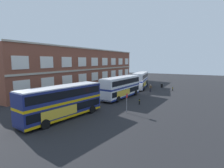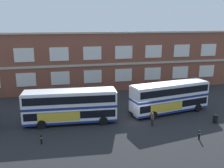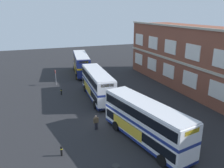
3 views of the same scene
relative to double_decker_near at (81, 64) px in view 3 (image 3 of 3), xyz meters
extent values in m
plane|color=#232326|center=(22.74, -0.30, -2.15)|extent=(120.00, 120.00, 0.00)
cube|color=#B2A893|center=(24.57, 11.62, 2.66)|extent=(49.09, 0.16, 0.36)
cube|color=silver|center=(2.76, 11.64, 0.66)|extent=(3.05, 0.12, 2.20)
cube|color=silver|center=(8.21, 11.64, 0.66)|extent=(3.05, 0.12, 2.20)
cube|color=silver|center=(13.66, 11.64, 0.66)|extent=(3.05, 0.12, 2.20)
cube|color=silver|center=(19.12, 11.64, 0.66)|extent=(3.05, 0.12, 2.20)
cube|color=silver|center=(24.57, 11.64, 0.66)|extent=(3.05, 0.12, 2.20)
cube|color=silver|center=(2.76, 11.64, 4.66)|extent=(3.05, 0.12, 2.20)
cube|color=silver|center=(8.21, 11.64, 4.66)|extent=(3.05, 0.12, 2.20)
cube|color=silver|center=(13.66, 11.64, 4.66)|extent=(3.05, 0.12, 2.20)
cube|color=silver|center=(19.12, 11.64, 4.66)|extent=(3.05, 0.12, 2.20)
cube|color=silver|center=(24.57, 11.64, 4.66)|extent=(3.05, 0.12, 2.20)
cube|color=navy|center=(0.00, 0.00, -0.92)|extent=(11.26, 4.19, 1.75)
cube|color=black|center=(0.00, 0.00, -0.71)|extent=(10.83, 4.17, 0.90)
cube|color=gold|center=(0.00, 0.00, 0.10)|extent=(11.26, 4.19, 0.30)
cube|color=navy|center=(0.00, 0.00, 1.03)|extent=(11.26, 4.19, 1.55)
cube|color=black|center=(0.00, 0.00, 1.10)|extent=(10.83, 4.17, 0.90)
cube|color=gold|center=(0.00, 0.00, -1.66)|extent=(11.26, 4.21, 0.28)
cube|color=silver|center=(0.00, 0.00, 1.86)|extent=(11.03, 4.06, 0.12)
cube|color=gold|center=(-1.50, -1.07, -0.84)|extent=(4.79, 0.77, 1.10)
cube|color=yellow|center=(5.40, -0.83, 1.45)|extent=(0.31, 1.65, 0.40)
cylinder|color=black|center=(3.61, -1.84, -1.63)|extent=(1.08, 0.47, 1.04)
cylinder|color=black|center=(4.00, 0.68, -1.63)|extent=(1.08, 0.47, 1.04)
cylinder|color=black|center=(-3.46, -0.76, -1.63)|extent=(1.08, 0.47, 1.04)
cylinder|color=black|center=(-3.07, 1.76, -1.63)|extent=(1.08, 0.47, 1.04)
cube|color=silver|center=(14.45, -1.13, -0.92)|extent=(11.16, 3.34, 1.75)
cube|color=black|center=(14.45, -1.13, -0.71)|extent=(10.72, 3.35, 0.90)
cube|color=navy|center=(14.45, -1.13, 0.10)|extent=(11.16, 3.34, 0.30)
cube|color=silver|center=(14.45, -1.13, 1.03)|extent=(11.16, 3.34, 1.55)
cube|color=black|center=(14.45, -1.13, 1.10)|extent=(10.72, 3.35, 0.90)
cube|color=navy|center=(14.45, -1.13, -1.66)|extent=(11.16, 3.36, 0.28)
cube|color=silver|center=(14.45, -1.13, 1.86)|extent=(10.93, 3.23, 0.12)
cube|color=gold|center=(13.04, -2.32, -0.84)|extent=(4.83, 0.38, 1.10)
cube|color=yellow|center=(19.90, -1.52, 1.45)|extent=(0.18, 1.66, 0.40)
cylinder|color=black|center=(18.20, -2.68, -1.63)|extent=(1.06, 0.39, 1.04)
cylinder|color=black|center=(18.38, -0.13, -1.63)|extent=(1.06, 0.39, 1.04)
cylinder|color=black|center=(11.06, -2.16, -1.63)|extent=(1.06, 0.39, 1.04)
cylinder|color=black|center=(11.25, 0.39, -1.63)|extent=(1.06, 0.39, 1.04)
cube|color=silver|center=(27.69, -0.41, -0.92)|extent=(11.28, 4.53, 1.75)
cube|color=black|center=(27.69, -0.41, -0.71)|extent=(10.86, 4.49, 0.90)
cube|color=navy|center=(27.69, -0.41, 0.10)|extent=(11.28, 4.53, 0.30)
cube|color=silver|center=(27.69, -0.41, 1.03)|extent=(11.28, 4.53, 1.55)
cube|color=black|center=(27.69, -0.41, 1.10)|extent=(10.86, 4.49, 0.90)
cube|color=navy|center=(27.69, -0.41, -1.66)|extent=(11.28, 4.55, 0.28)
cube|color=silver|center=(27.69, -0.41, 1.86)|extent=(11.05, 4.39, 0.12)
cube|color=gold|center=(26.63, -1.92, -0.84)|extent=(4.76, 0.92, 1.10)
cube|color=yellow|center=(33.07, 0.59, 1.45)|extent=(0.36, 1.64, 0.40)
cylinder|color=black|center=(31.71, -0.96, -1.63)|extent=(1.08, 0.51, 1.04)
cylinder|color=black|center=(31.24, 1.55, -1.63)|extent=(1.08, 0.51, 1.04)
cylinder|color=black|center=(24.68, -2.27, -1.63)|extent=(1.08, 0.51, 1.04)
cylinder|color=black|center=(24.21, 0.23, -1.63)|extent=(1.08, 0.51, 1.04)
cylinder|color=black|center=(23.76, -4.33, -1.72)|extent=(0.18, 0.18, 0.85)
cylinder|color=black|center=(23.73, -4.13, -1.72)|extent=(0.18, 0.18, 0.85)
cube|color=brown|center=(23.74, -4.23, -1.00)|extent=(0.29, 0.43, 0.60)
cylinder|color=brown|center=(23.78, -4.49, -1.03)|extent=(0.12, 0.12, 0.57)
cylinder|color=brown|center=(23.70, -3.97, -1.03)|extent=(0.12, 0.12, 0.57)
sphere|color=tan|center=(23.74, -4.23, -0.56)|extent=(0.22, 0.22, 0.22)
cylinder|color=slate|center=(5.86, -6.00, -0.80)|extent=(0.10, 0.10, 2.70)
cube|color=red|center=(5.86, -6.02, 0.27)|extent=(0.44, 0.04, 0.56)
cylinder|color=black|center=(31.57, -5.06, -1.16)|extent=(0.60, 0.60, 0.08)
cylinder|color=black|center=(27.25, -8.56, -1.67)|extent=(0.18, 0.18, 0.95)
cylinder|color=yellow|center=(27.25, -8.56, -1.47)|extent=(0.19, 0.19, 0.08)
cylinder|color=black|center=(11.18, -5.97, -1.67)|extent=(0.18, 0.18, 0.95)
cylinder|color=yellow|center=(11.18, -5.97, -1.47)|extent=(0.19, 0.19, 0.08)
camera|label=1|loc=(-15.81, -15.33, 5.00)|focal=28.31mm
camera|label=2|loc=(12.98, -30.11, 9.89)|focal=40.33mm
camera|label=3|loc=(45.68, -10.78, 10.28)|focal=37.36mm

